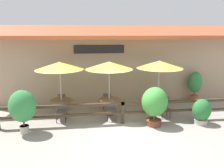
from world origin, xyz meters
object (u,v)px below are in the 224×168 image
Objects in this scene: chair_near_streetside at (61,111)px; potted_plant_tall_tropical at (155,103)px; potted_plant_broad_leaf at (22,107)px; patio_umbrella_middle at (109,66)px; potted_plant_small_flowering at (201,111)px; potted_plant_entrance_palm at (195,84)px; chair_near_wallside at (63,101)px; chair_far_streetside at (164,107)px; patio_umbrella_far at (159,65)px; dining_table_far at (158,100)px; chair_middle_wallside at (107,100)px; chair_far_wallside at (154,98)px; dining_table_middle at (109,102)px; patio_umbrella_near at (59,66)px; dining_table_near at (61,103)px; chair_middle_streetside at (112,110)px.

potted_plant_tall_tropical is at bearing -14.48° from chair_near_streetside.
potted_plant_broad_leaf reaches higher than potted_plant_tall_tropical.
patio_umbrella_middle is 2.33× the size of potted_plant_small_flowering.
potted_plant_entrance_palm reaches higher than potted_plant_small_flowering.
chair_near_wallside is at bearing 92.48° from chair_near_streetside.
patio_umbrella_middle is at bearing 161.69° from chair_far_streetside.
dining_table_far is (0.00, 0.00, -1.76)m from patio_umbrella_far.
dining_table_far is (2.42, 0.02, -1.76)m from patio_umbrella_middle.
patio_umbrella_middle is 3.05× the size of chair_middle_wallside.
potted_plant_broad_leaf is (-3.52, -1.69, -1.29)m from patio_umbrella_middle.
patio_umbrella_far is (2.44, -0.73, 1.90)m from chair_middle_wallside.
chair_far_wallside is 2.52m from potted_plant_tall_tropical.
dining_table_middle is at bearing 161.69° from chair_far_streetside.
potted_plant_tall_tropical is (3.93, -0.98, 0.51)m from chair_near_streetside.
potted_plant_small_flowering is (6.05, -1.84, -1.80)m from patio_umbrella_near.
patio_umbrella_middle is (2.28, -0.92, 1.90)m from chair_near_wallside.
potted_plant_broad_leaf is (-6.01, -2.45, 0.61)m from chair_far_wallside.
dining_table_middle is (2.26, -0.16, 0.00)m from dining_table_near.
potted_plant_small_flowering reaches higher than dining_table_far.
chair_middle_wallside is 2.91m from chair_far_streetside.
patio_umbrella_near is 3.12m from chair_middle_streetside.
patio_umbrella_middle is 2.04m from chair_middle_wallside.
patio_umbrella_far reaches higher than potted_plant_tall_tropical.
patio_umbrella_middle is 3.05× the size of chair_middle_streetside.
chair_near_streetside is 6.09m from potted_plant_small_flowering.
potted_plant_broad_leaf is (-6.01, -0.97, 0.61)m from chair_far_streetside.
chair_near_wallside is 2.95m from potted_plant_broad_leaf.
dining_table_near is 1.24× the size of chair_middle_streetside.
dining_table_near and dining_table_middle have the same top height.
potted_plant_broad_leaf is 1.00× the size of potted_plant_entrance_palm.
dining_table_near is 0.60× the size of potted_plant_broad_leaf.
dining_table_far is at bearing 66.60° from potted_plant_tall_tropical.
patio_umbrella_near is 2.04m from chair_near_wallside.
patio_umbrella_near is at bearing 175.98° from dining_table_middle.
patio_umbrella_middle reaches higher than potted_plant_tall_tropical.
potted_plant_tall_tropical reaches higher than chair_far_wallside.
chair_near_wallside and chair_far_streetside have the same top height.
patio_umbrella_middle is 4.11m from potted_plant_broad_leaf.
potted_plant_tall_tropical is 0.96× the size of potted_plant_broad_leaf.
dining_table_far is at bearing -1.71° from patio_umbrella_near.
chair_near_wallside is 4.79m from dining_table_far.
chair_far_wallside is (2.46, 1.52, 0.00)m from chair_middle_streetside.
chair_far_wallside is 0.48× the size of potted_plant_entrance_palm.
dining_table_middle is at bearing -165.39° from potted_plant_entrance_palm.
chair_middle_wallside is 5.08m from potted_plant_entrance_palm.
chair_near_streetside is 2.25m from chair_middle_streetside.
potted_plant_small_flowering is at bearing 157.35° from chair_middle_wallside.
chair_middle_wallside is at bearing -169.66° from chair_near_wallside.
dining_table_far is at bearing 93.45° from chair_far_streetside.
patio_umbrella_middle is at bearing -179.54° from patio_umbrella_far.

